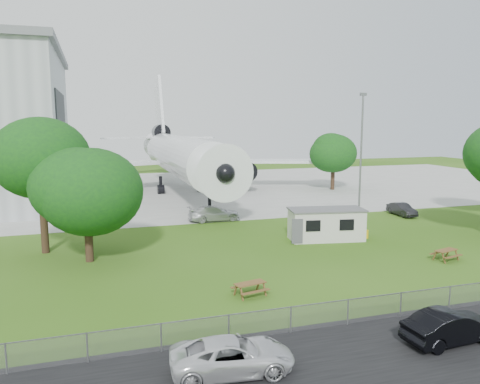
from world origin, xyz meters
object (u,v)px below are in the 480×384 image
object	(u,v)px
car_centre_sedan	(451,327)
airliner	(179,154)
site_cabin	(326,224)
picnic_west	(250,296)
picnic_east	(446,260)

from	to	relation	value
car_centre_sedan	airliner	bearing A→B (deg)	0.07
airliner	car_centre_sedan	xyz separation A→B (m)	(3.40, -48.36, -4.53)
airliner	car_centre_sedan	distance (m)	48.69
site_cabin	picnic_west	size ratio (longest dim) A/B	3.85
picnic_east	car_centre_sedan	size ratio (longest dim) A/B	0.40
airliner	site_cabin	world-z (taller)	airliner
car_centre_sedan	site_cabin	bearing A→B (deg)	-14.70
picnic_west	car_centre_sedan	distance (m)	10.51
airliner	picnic_east	size ratio (longest dim) A/B	26.52
picnic_west	car_centre_sedan	bearing A→B (deg)	-62.82
site_cabin	picnic_east	bearing A→B (deg)	-55.65
site_cabin	car_centre_sedan	size ratio (longest dim) A/B	1.55
picnic_east	airliner	bearing A→B (deg)	93.45
airliner	picnic_east	bearing A→B (deg)	-72.18
picnic_west	picnic_east	size ratio (longest dim) A/B	1.00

